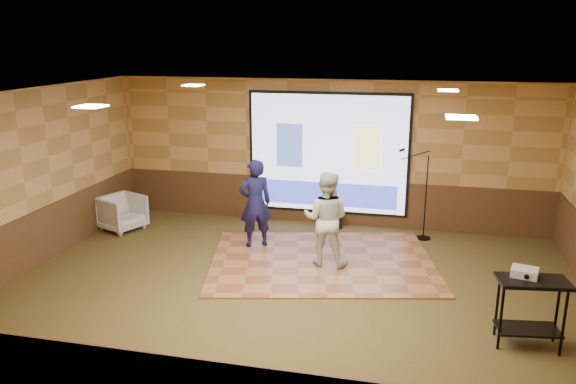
% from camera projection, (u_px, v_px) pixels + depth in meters
% --- Properties ---
extents(ground, '(9.00, 9.00, 0.00)m').
position_uv_depth(ground, '(291.00, 292.00, 8.64)').
color(ground, '#343B1B').
rests_on(ground, ground).
extents(room_shell, '(9.04, 7.04, 3.02)m').
position_uv_depth(room_shell, '(291.00, 159.00, 8.09)').
color(room_shell, tan).
rests_on(room_shell, ground).
extents(wainscot_back, '(9.00, 0.04, 0.95)m').
position_uv_depth(wainscot_back, '(327.00, 201.00, 11.79)').
color(wainscot_back, '#51301B').
rests_on(wainscot_back, ground).
extents(wainscot_left, '(0.04, 7.00, 0.95)m').
position_uv_depth(wainscot_left, '(33.00, 241.00, 9.49)').
color(wainscot_left, '#51301B').
rests_on(wainscot_left, ground).
extents(projector_screen, '(3.32, 0.06, 2.52)m').
position_uv_depth(projector_screen, '(328.00, 155.00, 11.48)').
color(projector_screen, black).
rests_on(projector_screen, room_shell).
extents(downlight_nw, '(0.32, 0.32, 0.02)m').
position_uv_depth(downlight_nw, '(193.00, 85.00, 10.03)').
color(downlight_nw, beige).
rests_on(downlight_nw, room_shell).
extents(downlight_ne, '(0.32, 0.32, 0.02)m').
position_uv_depth(downlight_ne, '(448.00, 90.00, 9.07)').
color(downlight_ne, beige).
rests_on(downlight_ne, room_shell).
extents(downlight_sw, '(0.32, 0.32, 0.02)m').
position_uv_depth(downlight_sw, '(91.00, 106.00, 6.92)').
color(downlight_sw, beige).
rests_on(downlight_sw, room_shell).
extents(downlight_se, '(0.32, 0.32, 0.02)m').
position_uv_depth(downlight_se, '(461.00, 117.00, 5.97)').
color(downlight_se, beige).
rests_on(downlight_se, room_shell).
extents(dance_floor, '(4.40, 3.71, 0.03)m').
position_uv_depth(dance_floor, '(322.00, 261.00, 9.82)').
color(dance_floor, '#A0633A').
rests_on(dance_floor, ground).
extents(player_left, '(0.72, 0.64, 1.65)m').
position_uv_depth(player_left, '(255.00, 203.00, 10.31)').
color(player_left, '#161542').
rests_on(player_left, dance_floor).
extents(player_right, '(0.82, 0.65, 1.63)m').
position_uv_depth(player_right, '(326.00, 219.00, 9.46)').
color(player_right, beige).
rests_on(player_right, dance_floor).
extents(av_table, '(0.86, 0.45, 0.90)m').
position_uv_depth(av_table, '(531.00, 301.00, 7.00)').
color(av_table, black).
rests_on(av_table, ground).
extents(projector, '(0.37, 0.33, 0.10)m').
position_uv_depth(projector, '(525.00, 272.00, 7.02)').
color(projector, silver).
rests_on(projector, av_table).
extents(mic_stand, '(0.70, 0.29, 1.78)m').
position_uv_depth(mic_stand, '(422.00, 214.00, 10.86)').
color(mic_stand, black).
rests_on(mic_stand, ground).
extents(banquet_chair, '(1.03, 1.01, 0.72)m').
position_uv_depth(banquet_chair, '(122.00, 213.00, 11.41)').
color(banquet_chair, gray).
rests_on(banquet_chair, ground).
extents(duffel_bag, '(0.54, 0.41, 0.30)m').
position_uv_depth(duffel_bag, '(330.00, 220.00, 11.63)').
color(duffel_bag, black).
rests_on(duffel_bag, ground).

